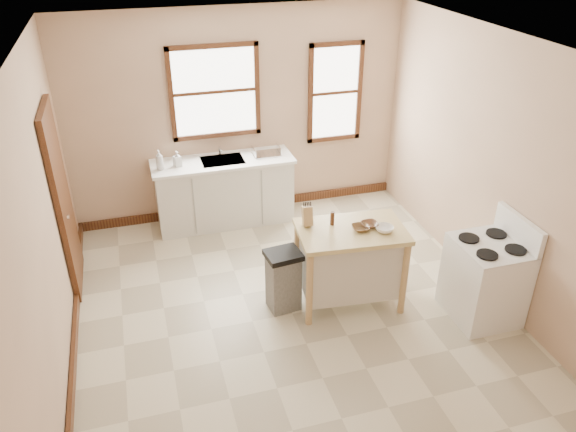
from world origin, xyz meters
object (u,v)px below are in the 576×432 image
object	(u,v)px
bowl_c	(385,229)
gas_stove	(487,269)
dish_rack	(266,151)
kitchen_island	(349,266)
bowl_b	(370,225)
soap_bottle_b	(177,159)
pepper_grinder	(332,218)
soap_bottle_a	(159,160)
knife_block	(307,217)
bowl_a	(361,228)
trash_bin	(283,280)

from	to	relation	value
bowl_c	gas_stove	world-z (taller)	gas_stove
dish_rack	kitchen_island	distance (m)	2.24
bowl_b	gas_stove	bearing A→B (deg)	-30.16
soap_bottle_b	pepper_grinder	bearing A→B (deg)	-73.33
soap_bottle_a	bowl_c	distance (m)	3.02
soap_bottle_b	dish_rack	world-z (taller)	soap_bottle_b
knife_block	bowl_a	distance (m)	0.56
pepper_grinder	bowl_a	distance (m)	0.31
kitchen_island	bowl_c	bearing A→B (deg)	-17.71
pepper_grinder	trash_bin	distance (m)	0.85
soap_bottle_b	pepper_grinder	world-z (taller)	soap_bottle_b
bowl_c	kitchen_island	bearing A→B (deg)	156.70
soap_bottle_a	bowl_b	bearing A→B (deg)	-50.19
bowl_c	trash_bin	size ratio (longest dim) A/B	0.26
soap_bottle_a	soap_bottle_b	world-z (taller)	soap_bottle_a
soap_bottle_b	gas_stove	distance (m)	3.93
pepper_grinder	trash_bin	world-z (taller)	pepper_grinder
bowl_b	bowl_c	bearing A→B (deg)	-52.72
bowl_c	trash_bin	world-z (taller)	bowl_c
kitchen_island	trash_bin	xyz separation A→B (m)	(-0.71, 0.09, -0.11)
gas_stove	bowl_b	bearing A→B (deg)	149.84
bowl_b	bowl_c	world-z (taller)	bowl_c
knife_block	bowl_b	size ratio (longest dim) A/B	1.15
soap_bottle_b	pepper_grinder	size ratio (longest dim) A/B	1.34
soap_bottle_b	knife_block	distance (m)	2.20
bowl_b	bowl_c	size ratio (longest dim) A/B	0.95
knife_block	bowl_b	world-z (taller)	knife_block
kitchen_island	soap_bottle_a	bearing A→B (deg)	136.00
soap_bottle_a	kitchen_island	size ratio (longest dim) A/B	0.23
dish_rack	kitchen_island	bearing A→B (deg)	-56.57
kitchen_island	pepper_grinder	size ratio (longest dim) A/B	7.44
knife_block	pepper_grinder	world-z (taller)	knife_block
soap_bottle_b	bowl_c	xyz separation A→B (m)	(1.85, -2.25, -0.08)
knife_block	bowl_c	distance (m)	0.80
dish_rack	kitchen_island	world-z (taller)	dish_rack
kitchen_island	bowl_b	xyz separation A→B (m)	(0.20, 0.01, 0.48)
soap_bottle_a	dish_rack	bearing A→B (deg)	-0.22
soap_bottle_a	pepper_grinder	xyz separation A→B (m)	(1.60, -1.92, -0.06)
kitchen_island	bowl_c	distance (m)	0.59
dish_rack	bowl_c	world-z (taller)	dish_rack
knife_block	trash_bin	bearing A→B (deg)	-152.47
knife_block	gas_stove	distance (m)	1.92
soap_bottle_a	bowl_c	size ratio (longest dim) A/B	1.40
soap_bottle_a	bowl_a	world-z (taller)	soap_bottle_a
dish_rack	bowl_b	distance (m)	2.22
pepper_grinder	trash_bin	xyz separation A→B (m)	(-0.55, -0.06, -0.64)
soap_bottle_b	bowl_b	size ratio (longest dim) A/B	1.15
bowl_a	gas_stove	world-z (taller)	gas_stove
dish_rack	trash_bin	distance (m)	2.19
bowl_a	pepper_grinder	bearing A→B (deg)	142.45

